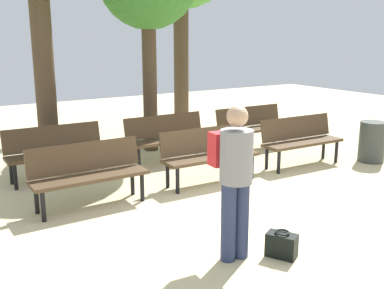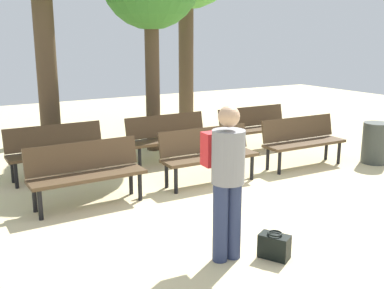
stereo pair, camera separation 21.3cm
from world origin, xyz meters
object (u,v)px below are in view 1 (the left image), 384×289
bench_r0_c2 (300,138)px  trash_bin (372,142)px  bench_r1_c2 (252,125)px  bench_r0_c0 (88,171)px  tree_1 (44,81)px  visitor_with_backpack (234,173)px  handbag (282,245)px  bench_r1_c0 (56,149)px  bench_r1_c1 (167,136)px  bench_r0_c1 (209,152)px

bench_r0_c2 → trash_bin: bench_r0_c2 is taller
bench_r1_c2 → bench_r0_c0: bearing=-160.9°
bench_r0_c0 → tree_1: size_ratio=0.61×
bench_r1_c2 → visitor_with_backpack: visitor_with_backpack is taller
bench_r0_c2 → bench_r1_c2: 1.41m
bench_r0_c2 → handbag: bench_r0_c2 is taller
bench_r1_c0 → bench_r1_c1: (2.05, -0.07, 0.00)m
visitor_with_backpack → handbag: 0.96m
bench_r0_c1 → bench_r0_c2: bearing=0.3°
bench_r0_c1 → visitor_with_backpack: (-1.24, -2.28, 0.43)m
bench_r1_c2 → tree_1: size_ratio=0.61×
bench_r1_c1 → bench_r1_c2: bearing=-1.3°
bench_r1_c1 → trash_bin: bearing=-31.6°
bench_r1_c0 → bench_r1_c2: 4.03m
bench_r0_c0 → bench_r0_c1: 1.99m
bench_r1_c2 → trash_bin: bearing=-56.5°
bench_r0_c0 → bench_r1_c1: size_ratio=1.00×
tree_1 → bench_r0_c2: bearing=-54.8°
tree_1 → trash_bin: (4.59, -5.22, -0.93)m
visitor_with_backpack → trash_bin: visitor_with_backpack is taller
handbag → trash_bin: size_ratio=0.48×
bench_r1_c2 → trash_bin: (1.27, -1.96, -0.13)m
bench_r0_c0 → bench_r0_c2: bearing=-1.3°
bench_r1_c1 → bench_r0_c1: bearing=-91.3°
bench_r0_c2 → bench_r1_c1: (-1.95, 1.46, 0.00)m
visitor_with_backpack → bench_r1_c0: bearing=-74.1°
bench_r1_c2 → bench_r1_c1: bearing=179.1°
bench_r0_c2 → tree_1: tree_1 is taller
bench_r0_c0 → tree_1: bearing=81.1°
bench_r0_c1 → trash_bin: 3.34m
bench_r1_c0 → visitor_with_backpack: size_ratio=0.97×
bench_r1_c2 → handbag: bench_r1_c2 is taller
bench_r1_c1 → trash_bin: bench_r1_c1 is taller
bench_r0_c1 → bench_r1_c0: 2.50m
bench_r0_c1 → bench_r1_c2: size_ratio=1.01×
handbag → bench_r0_c1: bearing=72.8°
bench_r1_c2 → visitor_with_backpack: size_ratio=0.97×
bench_r0_c2 → bench_r1_c1: size_ratio=1.01×
bench_r0_c1 → bench_r0_c2: same height
handbag → visitor_with_backpack: bearing=148.4°
visitor_with_backpack → bench_r0_c2: bearing=-141.1°
bench_r0_c2 → handbag: bearing=-136.3°
bench_r1_c2 → trash_bin: bench_r1_c2 is taller
visitor_with_backpack → handbag: (0.45, -0.28, -0.80)m
visitor_with_backpack → trash_bin: bearing=-155.4°
bench_r0_c0 → visitor_with_backpack: (0.75, -2.29, 0.43)m
bench_r1_c0 → bench_r0_c1: bearing=-35.8°
bench_r1_c1 → tree_1: (-1.34, 3.21, 0.81)m
bench_r0_c0 → trash_bin: (5.28, -0.62, -0.13)m
bench_r1_c1 → bench_r0_c2: bearing=-36.6°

